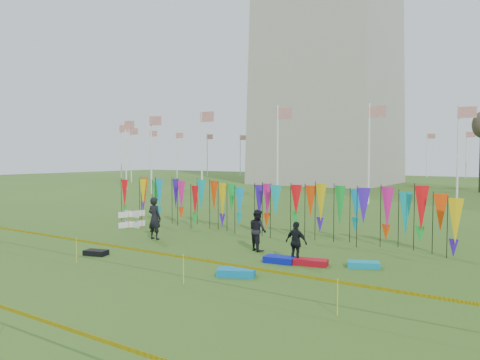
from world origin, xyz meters
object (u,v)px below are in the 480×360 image
Objects in this scene: kite_bag_black at (96,253)px; kite_bag_turquoise at (236,272)px; person_left at (155,218)px; person_mid at (258,230)px; person_right at (296,242)px; kite_bag_red at (311,262)px; kite_bag_blue at (280,260)px; box_kite at (132,219)px; kite_bag_teal at (363,265)px.

kite_bag_turquoise is at bearing 4.21° from kite_bag_black.
person_left is 5.31m from person_mid.
person_mid is at bearing -18.77° from person_right.
kite_bag_red reaches higher than kite_bag_black.
kite_bag_red is at bearing 14.38° from kite_bag_blue.
kite_bag_black is (-4.73, -4.26, -0.74)m from person_mid.
person_right is (11.16, -2.52, 0.30)m from box_kite.
kite_bag_turquoise is at bearing 80.92° from person_right.
person_mid is at bearing -174.96° from person_left.
kite_bag_blue is 1.01× the size of kite_bag_teal.
person_left reaches higher than kite_bag_blue.
box_kite is at bearing 18.96° from person_mid.
box_kite is 0.53× the size of person_mid.
kite_bag_teal is (2.23, 0.71, -0.65)m from person_right.
kite_bag_black is (-7.04, -3.16, -0.65)m from person_right.
kite_bag_blue reaches higher than kite_bag_black.
person_mid is (8.84, -1.42, 0.39)m from box_kite.
person_right is at bearing -162.32° from kite_bag_teal.
kite_bag_red is 1.09× the size of kite_bag_teal.
kite_bag_red is (0.57, 0.00, -0.64)m from person_right.
person_mid is 3.17m from kite_bag_red.
kite_bag_turquoise is 6.30m from kite_bag_black.
kite_bag_black is (4.11, -5.68, -0.35)m from box_kite.
kite_bag_black is at bearing -175.79° from kite_bag_turquoise.
person_mid reaches higher than kite_bag_black.
kite_bag_red is at bearing -12.12° from box_kite.
person_mid is (5.29, 0.49, -0.14)m from person_left.
kite_bag_red reaches higher than kite_bag_teal.
kite_bag_turquoise is at bearing -131.25° from kite_bag_teal.
person_mid is 1.93× the size of kite_bag_black.
kite_bag_turquoise is at bearing -95.56° from kite_bag_blue.
box_kite is 0.75× the size of kite_bag_turquoise.
kite_bag_teal is at bearing 48.75° from kite_bag_turquoise.
kite_bag_turquoise is 1.10× the size of kite_bag_teal.
person_right is 1.72× the size of kite_bag_black.
kite_bag_black is (-6.28, -0.46, -0.02)m from kite_bag_turquoise.
kite_bag_red is at bearing -173.17° from person_right.
person_left is 7.65m from kite_bag_turquoise.
box_kite reaches higher than kite_bag_red.
kite_bag_teal is at bearing 22.65° from kite_bag_black.
kite_bag_black is at bearing -157.35° from kite_bag_teal.
kite_bag_blue is (0.24, 2.42, -0.00)m from kite_bag_turquoise.
box_kite is 11.64m from kite_bag_turquoise.
kite_bag_teal is at bearing -7.70° from box_kite.
kite_bag_turquoise is at bearing 140.34° from person_mid.
kite_bag_teal is (1.66, 0.71, -0.00)m from kite_bag_red.
person_right is at bearing 74.26° from kite_bag_turquoise.
kite_bag_turquoise is 1.02× the size of kite_bag_red.
box_kite is 8.96m from person_mid.
kite_bag_red is 1.35× the size of kite_bag_black.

